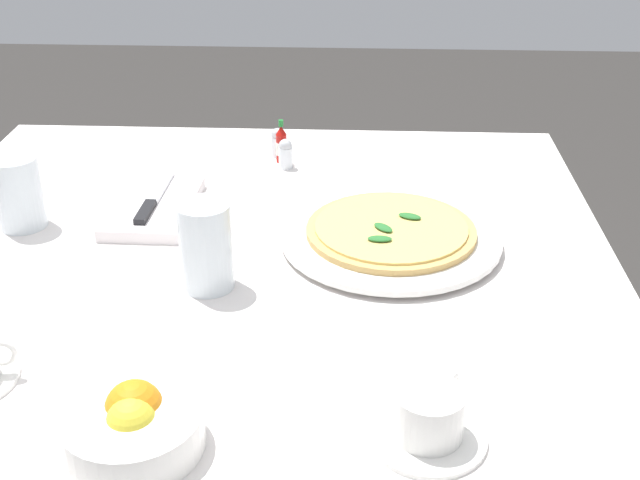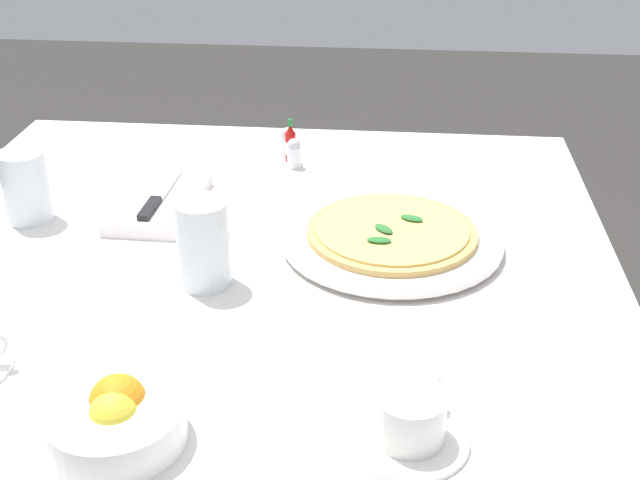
% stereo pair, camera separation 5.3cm
% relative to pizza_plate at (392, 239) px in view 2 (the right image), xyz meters
% --- Properties ---
extents(dining_table, '(1.10, 1.10, 0.75)m').
position_rel_pizza_plate_xyz_m(dining_table, '(-0.06, 0.21, -0.15)').
color(dining_table, white).
rests_on(dining_table, ground_plane).
extents(pizza_plate, '(0.34, 0.34, 0.02)m').
position_rel_pizza_plate_xyz_m(pizza_plate, '(0.00, 0.00, 0.00)').
color(pizza_plate, white).
rests_on(pizza_plate, dining_table).
extents(pizza, '(0.26, 0.26, 0.02)m').
position_rel_pizza_plate_xyz_m(pizza, '(-0.00, 0.00, 0.01)').
color(pizza, '#DBAD60').
rests_on(pizza, pizza_plate).
extents(coffee_cup_center_back, '(0.13, 0.13, 0.06)m').
position_rel_pizza_plate_xyz_m(coffee_cup_center_back, '(-0.44, -0.03, 0.02)').
color(coffee_cup_center_back, white).
rests_on(coffee_cup_center_back, dining_table).
extents(water_glass_near_left, '(0.07, 0.07, 0.13)m').
position_rel_pizza_plate_xyz_m(water_glass_near_left, '(-0.14, 0.26, 0.04)').
color(water_glass_near_left, white).
rests_on(water_glass_near_left, dining_table).
extents(water_glass_far_right, '(0.08, 0.08, 0.12)m').
position_rel_pizza_plate_xyz_m(water_glass_far_right, '(0.04, 0.59, 0.04)').
color(water_glass_far_right, white).
rests_on(water_glass_far_right, dining_table).
extents(napkin_folded, '(0.22, 0.13, 0.02)m').
position_rel_pizza_plate_xyz_m(napkin_folded, '(0.09, 0.39, -0.00)').
color(napkin_folded, white).
rests_on(napkin_folded, dining_table).
extents(dinner_knife, '(0.20, 0.02, 0.01)m').
position_rel_pizza_plate_xyz_m(dinner_knife, '(0.09, 0.39, 0.01)').
color(dinner_knife, silver).
rests_on(dinner_knife, napkin_folded).
extents(citrus_bowl, '(0.15, 0.15, 0.07)m').
position_rel_pizza_plate_xyz_m(citrus_bowl, '(-0.46, 0.28, 0.02)').
color(citrus_bowl, white).
rests_on(citrus_bowl, dining_table).
extents(hot_sauce_bottle, '(0.02, 0.02, 0.08)m').
position_rel_pizza_plate_xyz_m(hot_sauce_bottle, '(0.32, 0.20, 0.02)').
color(hot_sauce_bottle, '#B7140F').
rests_on(hot_sauce_bottle, dining_table).
extents(salt_shaker, '(0.03, 0.03, 0.06)m').
position_rel_pizza_plate_xyz_m(salt_shaker, '(0.35, 0.21, 0.01)').
color(salt_shaker, white).
rests_on(salt_shaker, dining_table).
extents(pepper_shaker, '(0.03, 0.03, 0.06)m').
position_rel_pizza_plate_xyz_m(pepper_shaker, '(0.29, 0.19, 0.01)').
color(pepper_shaker, white).
rests_on(pepper_shaker, dining_table).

